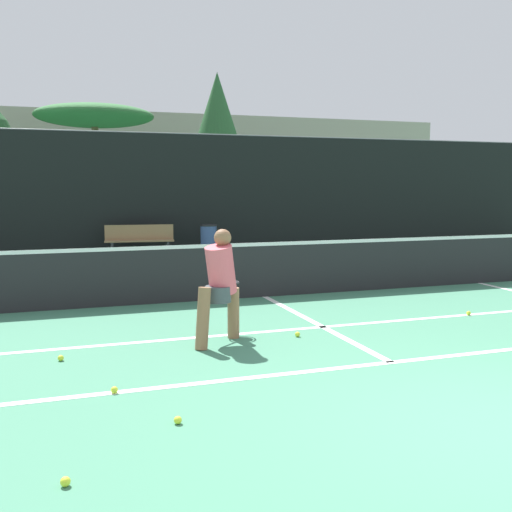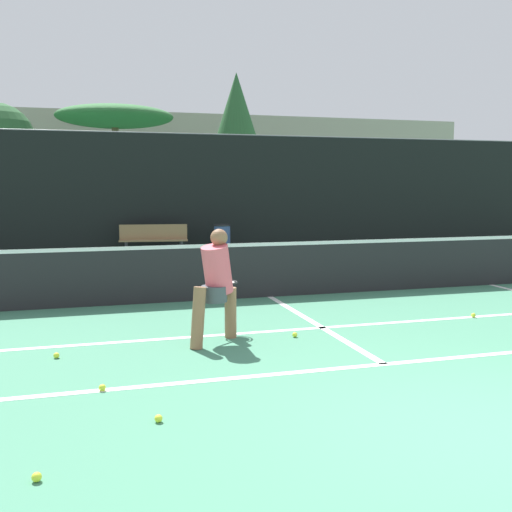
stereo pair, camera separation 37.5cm
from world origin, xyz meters
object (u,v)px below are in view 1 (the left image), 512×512
at_px(player_practicing, 220,282).
at_px(courtside_bench, 139,239).
at_px(parked_car, 124,223).
at_px(trash_bin, 209,240).

relative_size(player_practicing, courtside_bench, 0.76).
distance_m(courtside_bench, parked_car, 5.14).
bearing_deg(trash_bin, player_practicing, -103.46).
xyz_separation_m(trash_bin, parked_car, (-1.70, 5.38, 0.19)).
bearing_deg(courtside_bench, player_practicing, -84.61).
relative_size(player_practicing, parked_car, 0.32).
height_order(player_practicing, courtside_bench, player_practicing).
height_order(player_practicing, trash_bin, player_practicing).
bearing_deg(player_practicing, parked_car, 50.26).
bearing_deg(trash_bin, courtside_bench, 172.43).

